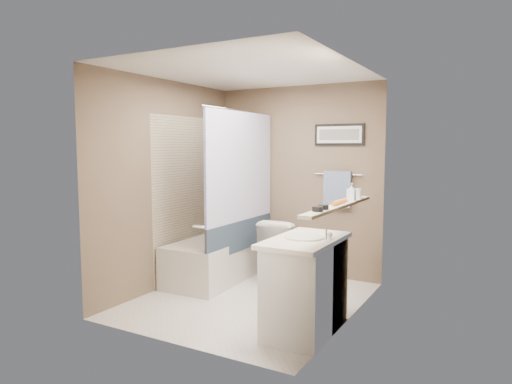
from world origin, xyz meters
The scene contains 34 objects.
ground centered at (0.00, 0.00, 0.00)m, with size 2.50×2.50×0.00m, color silver.
ceiling centered at (0.00, 0.00, 2.38)m, with size 2.20×2.50×0.04m, color silver.
wall_back centered at (0.00, 1.23, 1.20)m, with size 2.20×0.04×2.40m, color brown.
wall_front centered at (0.00, -1.23, 1.20)m, with size 2.20×0.04×2.40m, color brown.
wall_left centered at (-1.08, 0.00, 1.20)m, with size 0.04×2.50×2.40m, color brown.
wall_right centered at (1.08, 0.00, 1.20)m, with size 0.04×2.50×2.40m, color brown.
tile_surround centered at (-1.09, 0.50, 1.00)m, with size 0.02×1.55×2.00m, color #B8A88B.
curtain_rod centered at (-0.40, 0.50, 2.05)m, with size 0.02×0.02×1.55m, color silver.
curtain_upper centered at (-0.40, 0.50, 1.40)m, with size 0.03×1.45×1.28m, color white.
curtain_lower centered at (-0.40, 0.50, 0.58)m, with size 0.03×1.45×0.36m, color #2A3C4F.
mirror centered at (1.09, -0.15, 1.62)m, with size 0.02×1.60×1.00m, color silver.
shelf centered at (1.04, -0.15, 1.10)m, with size 0.12×1.60×0.03m, color silver.
towel_bar centered at (0.55, 1.22, 1.30)m, with size 0.02×0.02×0.60m, color silver.
towel centered at (0.55, 1.20, 1.12)m, with size 0.34×0.05×0.44m, color #97B1DC.
art_frame centered at (0.55, 1.23, 1.78)m, with size 0.62×0.03×0.26m, color black.
art_mat centered at (0.55, 1.22, 1.78)m, with size 0.56×0.00×0.20m, color white.
art_image centered at (0.55, 1.22, 1.78)m, with size 0.50×0.00×0.13m, color #595959.
door centered at (0.55, -1.24, 1.00)m, with size 0.80×0.02×2.00m, color silver.
door_handle centered at (0.22, -1.19, 1.00)m, with size 0.02×0.02×0.10m, color silver.
bathtub centered at (-0.75, 0.51, 0.25)m, with size 0.70×1.50×0.50m, color silver.
tub_rim centered at (-0.75, 0.51, 0.50)m, with size 0.56×1.36×0.02m, color white.
toilet centered at (0.04, 0.84, 0.39)m, with size 0.43×0.76×0.77m, color white.
vanity centered at (0.85, -0.47, 0.40)m, with size 0.50×0.90×0.80m, color silver.
countertop centered at (0.84, -0.47, 0.82)m, with size 0.54×0.96×0.04m, color white.
sink_basin centered at (0.83, -0.47, 0.85)m, with size 0.34×0.34×0.01m, color silver.
faucet_spout centered at (1.03, -0.47, 0.89)m, with size 0.02×0.02×0.10m, color silver.
faucet_knob centered at (1.03, -0.37, 0.87)m, with size 0.05×0.05×0.05m, color silver.
candle_bowl_near centered at (1.04, -0.68, 1.14)m, with size 0.09×0.09×0.04m, color black.
candle_bowl_far centered at (1.04, -0.55, 1.14)m, with size 0.09×0.09×0.04m, color black.
hair_brush_front centered at (1.04, -0.22, 1.14)m, with size 0.04×0.04×0.22m, color orange.
hair_brush_back centered at (1.04, -0.09, 1.14)m, with size 0.04×0.04×0.22m, color orange.
pink_comb centered at (1.04, 0.02, 1.12)m, with size 0.03×0.16×0.01m, color pink.
glass_jar centered at (1.04, 0.40, 1.17)m, with size 0.08×0.08×0.10m, color silver.
soap_bottle centered at (1.04, 0.21, 1.20)m, with size 0.07×0.08×0.17m, color #999999.
Camera 1 is at (2.38, -4.11, 1.64)m, focal length 32.00 mm.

